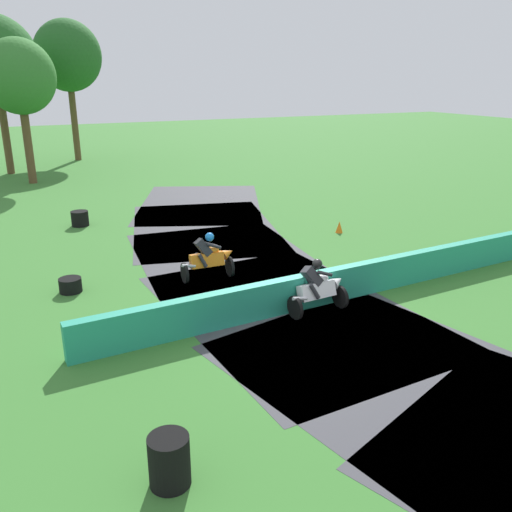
% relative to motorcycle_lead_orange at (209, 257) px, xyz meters
% --- Properties ---
extents(ground_plane, '(120.00, 120.00, 0.00)m').
position_rel_motorcycle_lead_orange_xyz_m(ground_plane, '(0.99, -3.07, -0.66)').
color(ground_plane, '#38752D').
extents(track_asphalt, '(11.00, 34.51, 0.01)m').
position_rel_motorcycle_lead_orange_xyz_m(track_asphalt, '(2.31, -2.99, -0.65)').
color(track_asphalt, '#3D3D42').
rests_on(track_asphalt, ground).
extents(safety_barrier, '(21.71, 1.58, 0.90)m').
position_rel_motorcycle_lead_orange_xyz_m(safety_barrier, '(6.33, -2.75, -0.21)').
color(safety_barrier, '#239375').
rests_on(safety_barrier, ground).
extents(motorcycle_lead_orange, '(1.69, 0.73, 1.43)m').
position_rel_motorcycle_lead_orange_xyz_m(motorcycle_lead_orange, '(0.00, 0.00, 0.00)').
color(motorcycle_lead_orange, black).
rests_on(motorcycle_lead_orange, ground).
extents(motorcycle_chase_white, '(1.68, 0.89, 1.43)m').
position_rel_motorcycle_lead_orange_xyz_m(motorcycle_chase_white, '(1.68, -3.38, -0.02)').
color(motorcycle_chase_white, black).
rests_on(motorcycle_chase_white, ground).
extents(tire_stack_near, '(0.68, 0.68, 0.60)m').
position_rel_motorcycle_lead_orange_xyz_m(tire_stack_near, '(-2.57, 7.77, -0.36)').
color(tire_stack_near, black).
rests_on(tire_stack_near, ground).
extents(tire_stack_mid_a, '(0.62, 0.62, 0.40)m').
position_rel_motorcycle_lead_orange_xyz_m(tire_stack_mid_a, '(-3.87, 0.68, -0.46)').
color(tire_stack_mid_a, black).
rests_on(tire_stack_mid_a, ground).
extents(tire_stack_mid_b, '(0.62, 0.62, 0.80)m').
position_rel_motorcycle_lead_orange_xyz_m(tire_stack_mid_b, '(-3.56, -7.71, -0.26)').
color(tire_stack_mid_b, black).
rests_on(tire_stack_mid_b, ground).
extents(traffic_cone, '(0.28, 0.28, 0.44)m').
position_rel_motorcycle_lead_orange_xyz_m(traffic_cone, '(6.25, 2.46, -0.44)').
color(traffic_cone, orange).
rests_on(traffic_cone, ground).
extents(tree_far_right, '(3.76, 3.76, 7.66)m').
position_rel_motorcycle_lead_orange_xyz_m(tree_far_right, '(-3.60, 18.33, 4.98)').
color(tree_far_right, brown).
rests_on(tree_far_right, ground).
extents(tree_behind_barrier, '(4.47, 4.47, 9.34)m').
position_rel_motorcycle_lead_orange_xyz_m(tree_behind_barrier, '(-0.02, 26.18, 6.29)').
color(tree_behind_barrier, brown).
rests_on(tree_behind_barrier, ground).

